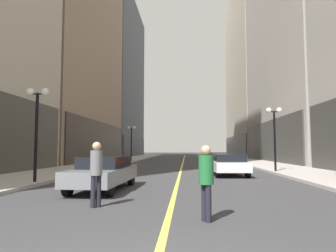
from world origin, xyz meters
The scene contains 14 objects.
ground_plane centered at (0.00, 35.00, 0.00)m, with size 200.00×200.00×0.00m, color #38383A.
sidewalk_left centered at (-8.25, 35.00, 0.07)m, with size 4.50×78.00×0.15m, color #ADA8A0.
sidewalk_right centered at (8.25, 35.00, 0.07)m, with size 4.50×78.00×0.15m, color #ADA8A0.
lane_centre_stripe centered at (0.00, 35.00, 0.00)m, with size 0.16×70.00×0.01m, color #E5D64C.
building_left_far centered at (-16.91, 60.00, 16.65)m, with size 13.04×26.00×33.43m.
building_right_far centered at (17.61, 60.00, 17.69)m, with size 14.43×26.00×35.50m.
car_grey centered at (-2.85, 8.83, 0.72)m, with size 1.89×4.74×1.32m.
car_white centered at (2.95, 15.55, 0.72)m, with size 2.13×4.44×1.32m.
car_red centered at (3.03, 23.13, 0.72)m, with size 1.94×4.31×1.32m.
pedestrian_in_green_parka centered at (0.88, 3.84, 1.00)m, with size 0.46×0.46×1.72m.
pedestrian_in_grey_suit centered at (-2.10, 5.29, 1.08)m, with size 0.48×0.48×1.83m.
street_lamp_left_near centered at (-6.40, 10.16, 3.26)m, with size 1.06×0.36×4.43m.
street_lamp_left_far centered at (-6.40, 33.70, 3.26)m, with size 1.06×0.36×4.43m.
street_lamp_right_mid centered at (6.40, 17.57, 3.26)m, with size 1.06×0.36×4.43m.
Camera 1 is at (0.44, -3.06, 1.64)m, focal length 32.00 mm.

